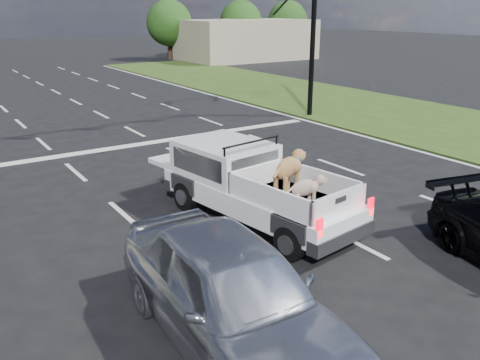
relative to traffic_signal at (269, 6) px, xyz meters
name	(u,v)px	position (x,y,z in m)	size (l,w,h in m)	color
ground	(287,263)	(-7.20, -10.50, -4.73)	(160.00, 160.00, 0.00)	black
road_markings	(149,174)	(-7.20, -3.94, -4.72)	(17.75, 60.00, 0.01)	silver
grass_shoulder_right	(441,124)	(5.80, -4.50, -4.70)	(8.00, 60.00, 0.06)	#274214
traffic_signal	(269,6)	(0.00, 0.00, 0.00)	(9.11, 0.31, 7.00)	black
building_right	(247,40)	(14.80, 23.50, -2.93)	(12.00, 7.00, 3.60)	tan
tree_far_d	(169,23)	(8.80, 27.50, -1.44)	(4.20, 4.20, 5.40)	#332114
tree_far_e	(241,22)	(16.80, 27.50, -1.44)	(4.20, 4.20, 5.40)	#332114
tree_far_f	(287,21)	(22.80, 27.50, -1.44)	(4.20, 4.20, 5.40)	#332114
pickup_truck	(252,184)	(-6.53, -8.33, -3.85)	(2.49, 5.20, 1.87)	black
silver_sedan	(232,293)	(-9.40, -11.98, -3.89)	(1.97, 4.90, 1.67)	silver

